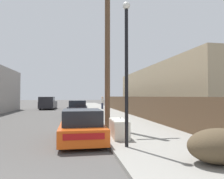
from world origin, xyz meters
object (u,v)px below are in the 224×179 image
object	(u,v)px
pickup_truck	(48,103)
utility_pole	(107,51)
car_parked_mid	(78,108)
brush_pile	(220,146)
pedestrian	(102,103)
discarded_fridge	(119,128)
parked_sports_car_red	(82,127)
street_lamp	(126,63)

from	to	relation	value
pickup_truck	utility_pole	world-z (taller)	utility_pole
car_parked_mid	utility_pole	xyz separation A→B (m)	(1.45, -9.57, 3.64)
car_parked_mid	utility_pole	distance (m)	10.34
utility_pole	brush_pile	size ratio (longest dim) A/B	4.77
car_parked_mid	pickup_truck	bearing A→B (deg)	112.71
utility_pole	pedestrian	size ratio (longest dim) A/B	4.81
discarded_fridge	utility_pole	distance (m)	4.63
discarded_fridge	pedestrian	size ratio (longest dim) A/B	1.06
parked_sports_car_red	car_parked_mid	size ratio (longest dim) A/B	0.95
street_lamp	utility_pole	bearing A→B (deg)	90.10
utility_pole	street_lamp	bearing A→B (deg)	-89.90
car_parked_mid	pedestrian	size ratio (longest dim) A/B	2.57
brush_pile	pedestrian	xyz separation A→B (m)	(0.03, 24.39, 0.42)
pickup_truck	utility_pole	bearing A→B (deg)	106.38
pickup_truck	utility_pole	distance (m)	21.55
brush_pile	discarded_fridge	bearing A→B (deg)	114.84
utility_pole	parked_sports_car_red	bearing A→B (deg)	-119.30
discarded_fridge	parked_sports_car_red	world-z (taller)	parked_sports_car_red
pedestrian	street_lamp	bearing A→B (deg)	-95.03
street_lamp	discarded_fridge	bearing A→B (deg)	87.16
parked_sports_car_red	utility_pole	size ratio (longest dim) A/B	0.51
car_parked_mid	discarded_fridge	bearing A→B (deg)	-80.36
street_lamp	car_parked_mid	bearing A→B (deg)	95.96
brush_pile	pickup_truck	bearing A→B (deg)	105.34
brush_pile	pedestrian	distance (m)	24.40
discarded_fridge	pedestrian	distance (m)	20.53
discarded_fridge	utility_pole	xyz separation A→B (m)	(-0.10, 2.61, 3.82)
utility_pole	brush_pile	bearing A→B (deg)	-73.65
utility_pole	street_lamp	size ratio (longest dim) A/B	1.63
pickup_truck	pedestrian	world-z (taller)	pedestrian
parked_sports_car_red	brush_pile	bearing A→B (deg)	-50.09
car_parked_mid	pedestrian	world-z (taller)	pedestrian
utility_pole	brush_pile	xyz separation A→B (m)	(1.93, -6.57, -3.75)
parked_sports_car_red	pickup_truck	xyz separation A→B (m)	(-4.05, 23.14, 0.29)
parked_sports_car_red	car_parked_mid	distance (m)	12.16
parked_sports_car_red	street_lamp	distance (m)	3.33
car_parked_mid	pedestrian	xyz separation A→B (m)	(3.41, 8.26, 0.32)
discarded_fridge	parked_sports_car_red	size ratio (longest dim) A/B	0.43
pickup_truck	brush_pile	world-z (taller)	pickup_truck
brush_pile	pedestrian	size ratio (longest dim) A/B	1.01
pickup_truck	car_parked_mid	bearing A→B (deg)	111.66
discarded_fridge	car_parked_mid	bearing A→B (deg)	99.25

